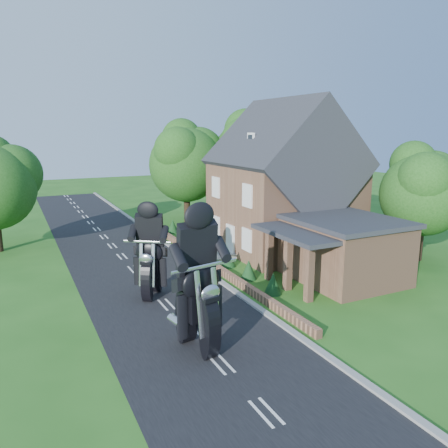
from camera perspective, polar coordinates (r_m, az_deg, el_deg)
name	(u,v)px	position (r m, az deg, el deg)	size (l,w,h in m)	color
ground	(166,305)	(21.18, -7.53, -10.42)	(120.00, 120.00, 0.00)	#245B19
road	(166,305)	(21.18, -7.53, -10.40)	(7.00, 80.00, 0.02)	black
kerb	(235,291)	(22.48, 1.41, -8.79)	(0.30, 80.00, 0.12)	gray
garden_wall	(207,261)	(26.97, -2.28, -4.89)	(0.30, 22.00, 0.40)	#9B6B4F
house	(284,187)	(29.91, 7.81, 4.81)	(9.54, 8.64, 10.24)	#9B6B4F
annex	(342,249)	(24.73, 15.22, -3.12)	(7.05, 5.94, 3.44)	#9B6B4F
tree_annex_side	(426,186)	(30.01, 24.92, 4.50)	(5.64, 5.20, 7.48)	black
tree_house_right	(331,168)	(35.59, 13.81, 7.10)	(6.51, 6.00, 8.40)	black
tree_behind_house	(256,151)	(40.27, 4.18, 9.44)	(7.81, 7.20, 10.08)	black
tree_behind_left	(190,158)	(38.54, -4.42, 8.58)	(6.94, 6.40, 9.16)	black
shrub_a	(273,283)	(22.28, 6.42, -7.72)	(0.90, 0.90, 1.10)	#103215
shrub_b	(249,270)	(24.31, 3.24, -5.96)	(0.90, 0.90, 1.10)	#103215
shrub_c	(228,258)	(26.41, 0.58, -4.46)	(0.90, 0.90, 1.10)	#103215
shrub_d	(197,240)	(30.80, -3.60, -2.07)	(0.90, 0.90, 1.10)	#103215
shrub_e	(184,232)	(33.06, -5.27, -1.11)	(0.90, 0.90, 1.10)	#103215
shrub_f	(173,226)	(35.35, -6.72, -0.28)	(0.90, 0.90, 1.10)	#103215
motorcycle_lead	(198,329)	(16.71, -3.43, -13.56)	(0.46, 1.82, 1.70)	black
motorcycle_follow	(152,283)	(21.98, -9.45, -7.62)	(0.39, 1.55, 1.44)	black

